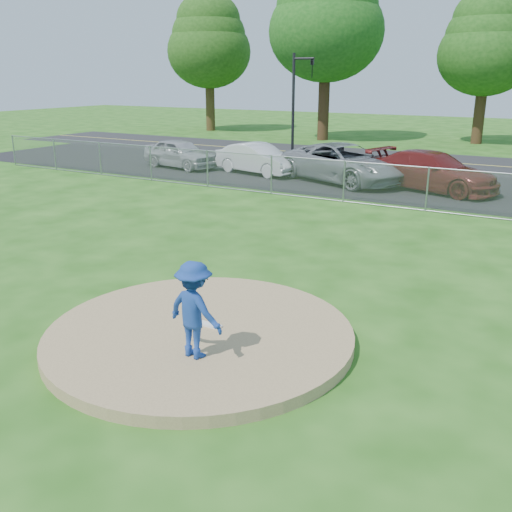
{
  "coord_description": "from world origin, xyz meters",
  "views": [
    {
      "loc": [
        5.39,
        -7.47,
        4.48
      ],
      "look_at": [
        0.0,
        2.0,
        1.0
      ],
      "focal_mm": 40.0,
      "sensor_mm": 36.0,
      "label": 1
    }
  ],
  "objects_px": {
    "tree_far_left": "(209,41)",
    "parked_car_darkred": "(432,171)",
    "tree_center": "(488,42)",
    "traffic_signal_left": "(297,96)",
    "pitcher": "(195,310)",
    "parked_car_white": "(258,159)",
    "parked_car_gray": "(344,163)",
    "parked_car_silver": "(180,153)",
    "traffic_cone": "(272,169)",
    "tree_left": "(327,16)"
  },
  "relations": [
    {
      "from": "tree_far_left",
      "to": "traffic_signal_left",
      "type": "xyz_separation_m",
      "value": [
        13.24,
        -11.0,
        -3.7
      ]
    },
    {
      "from": "parked_car_darkred",
      "to": "pitcher",
      "type": "bearing_deg",
      "value": -162.74
    },
    {
      "from": "tree_far_left",
      "to": "parked_car_darkred",
      "type": "xyz_separation_m",
      "value": [
        22.28,
        -17.2,
        -6.27
      ]
    },
    {
      "from": "parked_car_silver",
      "to": "parked_car_darkred",
      "type": "distance_m",
      "value": 12.35
    },
    {
      "from": "tree_center",
      "to": "parked_car_silver",
      "type": "bearing_deg",
      "value": -120.97
    },
    {
      "from": "traffic_cone",
      "to": "parked_car_silver",
      "type": "height_order",
      "value": "parked_car_silver"
    },
    {
      "from": "parked_car_white",
      "to": "traffic_cone",
      "type": "bearing_deg",
      "value": -86.99
    },
    {
      "from": "tree_far_left",
      "to": "parked_car_white",
      "type": "bearing_deg",
      "value": -50.33
    },
    {
      "from": "parked_car_gray",
      "to": "tree_far_left",
      "type": "bearing_deg",
      "value": 69.83
    },
    {
      "from": "tree_center",
      "to": "traffic_signal_left",
      "type": "height_order",
      "value": "tree_center"
    },
    {
      "from": "tree_center",
      "to": "parked_car_gray",
      "type": "bearing_deg",
      "value": -97.81
    },
    {
      "from": "traffic_cone",
      "to": "tree_left",
      "type": "bearing_deg",
      "value": 104.85
    },
    {
      "from": "tree_center",
      "to": "traffic_cone",
      "type": "xyz_separation_m",
      "value": [
        -5.96,
        -18.25,
        -6.15
      ]
    },
    {
      "from": "tree_center",
      "to": "traffic_signal_left",
      "type": "relative_size",
      "value": 1.76
    },
    {
      "from": "traffic_cone",
      "to": "parked_car_gray",
      "type": "distance_m",
      "value": 3.5
    },
    {
      "from": "tree_center",
      "to": "parked_car_gray",
      "type": "xyz_separation_m",
      "value": [
        -2.5,
        -18.19,
        -5.64
      ]
    },
    {
      "from": "traffic_cone",
      "to": "parked_car_gray",
      "type": "bearing_deg",
      "value": 0.95
    },
    {
      "from": "parked_car_darkred",
      "to": "tree_center",
      "type": "bearing_deg",
      "value": 20.49
    },
    {
      "from": "pitcher",
      "to": "tree_left",
      "type": "bearing_deg",
      "value": -62.37
    },
    {
      "from": "tree_left",
      "to": "pitcher",
      "type": "height_order",
      "value": "tree_left"
    },
    {
      "from": "tree_left",
      "to": "parked_car_silver",
      "type": "xyz_separation_m",
      "value": [
        -1.07,
        -15.44,
        -7.52
      ]
    },
    {
      "from": "traffic_signal_left",
      "to": "parked_car_silver",
      "type": "xyz_separation_m",
      "value": [
        -3.31,
        -6.44,
        -2.64
      ]
    },
    {
      "from": "tree_far_left",
      "to": "parked_car_white",
      "type": "relative_size",
      "value": 2.52
    },
    {
      "from": "parked_car_silver",
      "to": "parked_car_gray",
      "type": "distance_m",
      "value": 8.58
    },
    {
      "from": "parked_car_gray",
      "to": "tree_center",
      "type": "bearing_deg",
      "value": 14.92
    },
    {
      "from": "traffic_signal_left",
      "to": "traffic_cone",
      "type": "distance_m",
      "value": 7.18
    },
    {
      "from": "tree_center",
      "to": "parked_car_silver",
      "type": "xyz_separation_m",
      "value": [
        -11.07,
        -18.44,
        -5.75
      ]
    },
    {
      "from": "tree_far_left",
      "to": "parked_car_silver",
      "type": "bearing_deg",
      "value": -60.35
    },
    {
      "from": "tree_center",
      "to": "parked_car_gray",
      "type": "relative_size",
      "value": 1.66
    },
    {
      "from": "tree_far_left",
      "to": "parked_car_darkred",
      "type": "relative_size",
      "value": 2.01
    },
    {
      "from": "tree_center",
      "to": "parked_car_gray",
      "type": "distance_m",
      "value": 19.21
    },
    {
      "from": "tree_far_left",
      "to": "traffic_signal_left",
      "type": "relative_size",
      "value": 1.92
    },
    {
      "from": "tree_left",
      "to": "parked_car_silver",
      "type": "distance_m",
      "value": 17.21
    },
    {
      "from": "parked_car_silver",
      "to": "parked_car_gray",
      "type": "height_order",
      "value": "parked_car_gray"
    },
    {
      "from": "pitcher",
      "to": "parked_car_white",
      "type": "bearing_deg",
      "value": -55.78
    },
    {
      "from": "parked_car_white",
      "to": "tree_far_left",
      "type": "bearing_deg",
      "value": 52.18
    },
    {
      "from": "pitcher",
      "to": "traffic_cone",
      "type": "relative_size",
      "value": 2.52
    },
    {
      "from": "traffic_signal_left",
      "to": "parked_car_silver",
      "type": "relative_size",
      "value": 1.34
    },
    {
      "from": "parked_car_silver",
      "to": "parked_car_darkred",
      "type": "relative_size",
      "value": 0.78
    },
    {
      "from": "traffic_cone",
      "to": "parked_car_white",
      "type": "height_order",
      "value": "parked_car_white"
    },
    {
      "from": "traffic_signal_left",
      "to": "parked_car_gray",
      "type": "relative_size",
      "value": 0.95
    },
    {
      "from": "tree_far_left",
      "to": "parked_car_gray",
      "type": "height_order",
      "value": "tree_far_left"
    },
    {
      "from": "parked_car_silver",
      "to": "parked_car_gray",
      "type": "xyz_separation_m",
      "value": [
        8.58,
        0.25,
        0.11
      ]
    },
    {
      "from": "parked_car_gray",
      "to": "parked_car_white",
      "type": "bearing_deg",
      "value": 111.59
    },
    {
      "from": "tree_center",
      "to": "traffic_signal_left",
      "type": "distance_m",
      "value": 14.63
    },
    {
      "from": "pitcher",
      "to": "parked_car_darkred",
      "type": "distance_m",
      "value": 16.64
    },
    {
      "from": "tree_center",
      "to": "pitcher",
      "type": "xyz_separation_m",
      "value": [
        1.51,
        -34.83,
        -5.48
      ]
    },
    {
      "from": "pitcher",
      "to": "parked_car_silver",
      "type": "distance_m",
      "value": 20.66
    },
    {
      "from": "parked_car_silver",
      "to": "tree_left",
      "type": "bearing_deg",
      "value": 6.68
    },
    {
      "from": "tree_center",
      "to": "parked_car_silver",
      "type": "height_order",
      "value": "tree_center"
    }
  ]
}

